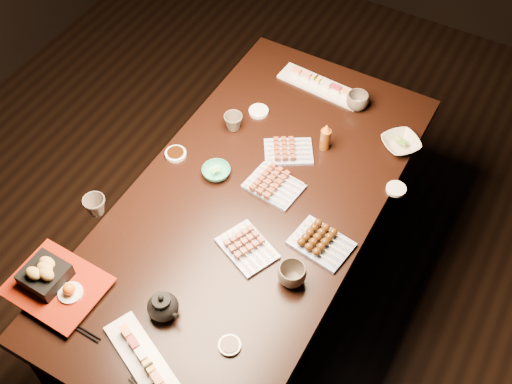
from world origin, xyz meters
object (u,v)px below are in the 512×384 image
sushi_platter_near (146,362)px  teacup_far_left (233,122)px  dining_table (250,257)px  teacup_mid_right (292,275)px  sushi_platter_far (321,83)px  edamame_bowl_cream (401,144)px  teacup_far_right (357,101)px  yakitori_plate_center (274,183)px  teacup_near_left (95,206)px  condiment_bottle (326,136)px  edamame_bowl_green (216,172)px  teapot (162,305)px  yakitori_plate_right (247,246)px  tempura_tray (54,280)px  yakitori_plate_left (289,149)px

sushi_platter_near → teacup_far_left: bearing=130.2°
dining_table → teacup_mid_right: size_ratio=17.86×
sushi_platter_far → teacup_far_left: bearing=66.9°
edamame_bowl_cream → teacup_far_right: bearing=154.1°
yakitori_plate_center → edamame_bowl_cream: (0.35, 0.44, -0.01)m
teacup_near_left → dining_table: bearing=33.2°
teacup_far_right → condiment_bottle: condiment_bottle is taller
edamame_bowl_green → teacup_mid_right: teacup_mid_right is taller
dining_table → teacup_near_left: 0.71m
sushi_platter_near → edamame_bowl_green: (-0.22, 0.79, -0.01)m
yakitori_plate_center → teapot: bearing=-89.2°
sushi_platter_near → edamame_bowl_cream: size_ratio=2.59×
sushi_platter_near → teacup_near_left: teacup_near_left is taller
dining_table → yakitori_plate_right: yakitori_plate_right is taller
teacup_mid_right → teacup_far_left: (-0.55, 0.54, -0.00)m
dining_table → teapot: size_ratio=14.22×
edamame_bowl_green → tempura_tray: tempura_tray is taller
teacup_far_left → teacup_far_right: bearing=42.5°
tempura_tray → teapot: size_ratio=2.54×
teacup_mid_right → teacup_far_right: teacup_mid_right is taller
teacup_mid_right → teacup_far_left: size_ratio=1.27×
teacup_far_right → yakitori_plate_left: bearing=-109.7°
yakitori_plate_left → sushi_platter_far: bearing=66.3°
yakitori_plate_right → edamame_bowl_green: bearing=162.7°
yakitori_plate_left → teacup_mid_right: bearing=-92.8°
yakitori_plate_left → teacup_far_left: (-0.27, 0.01, 0.01)m
edamame_bowl_cream → tempura_tray: tempura_tray is taller
yakitori_plate_left → condiment_bottle: bearing=9.1°
teacup_far_left → teacup_near_left: bearing=-109.7°
yakitori_plate_left → edamame_bowl_cream: (0.38, 0.26, -0.01)m
edamame_bowl_cream → teapot: bearing=-110.7°
edamame_bowl_green → teacup_mid_right: (0.48, -0.28, 0.02)m
sushi_platter_near → yakitori_plate_right: size_ratio=1.86×
dining_table → yakitori_plate_right: bearing=-48.4°
edamame_bowl_green → teacup_far_right: bearing=62.0°
teacup_far_left → sushi_platter_near: bearing=-74.4°
teacup_far_right → teapot: (-0.17, -1.22, 0.02)m
edamame_bowl_cream → condiment_bottle: bearing=-149.7°
yakitori_plate_center → condiment_bottle: size_ratio=1.58×
yakitori_plate_right → sushi_platter_far: bearing=122.8°
edamame_bowl_green → teapot: bearing=-74.9°
teacup_near_left → teapot: (0.46, -0.22, 0.01)m
teacup_far_left → teapot: bearing=-74.8°
edamame_bowl_green → teacup_near_left: bearing=-128.1°
yakitori_plate_center → edamame_bowl_green: size_ratio=1.84×
sushi_platter_near → yakitori_plate_center: (0.01, 0.84, 0.00)m
teacup_near_left → yakitori_plate_center: bearing=39.5°
dining_table → tempura_tray: tempura_tray is taller
dining_table → yakitori_plate_center: (0.04, 0.12, 0.40)m
dining_table → teacup_far_right: (0.14, 0.68, 0.41)m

